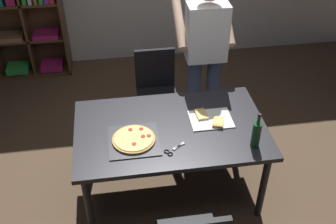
{
  "coord_description": "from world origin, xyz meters",
  "views": [
    {
      "loc": [
        -0.41,
        -2.56,
        2.91
      ],
      "look_at": [
        0.0,
        0.15,
        0.8
      ],
      "focal_mm": 43.04,
      "sensor_mm": 36.0,
      "label": 1
    }
  ],
  "objects_px": {
    "bookshelf": "(3,3)",
    "person_serving_pizza": "(205,53)",
    "kitchen_scissors": "(172,150)",
    "chair_far_side": "(156,86)",
    "wine_bottle": "(256,134)",
    "dining_table": "(171,134)",
    "pepperoni_pizza_on_tray": "(134,140)"
  },
  "relations": [
    {
      "from": "bookshelf",
      "to": "person_serving_pizza",
      "type": "height_order",
      "value": "bookshelf"
    },
    {
      "from": "person_serving_pizza",
      "to": "kitchen_scissors",
      "type": "distance_m",
      "value": 1.17
    },
    {
      "from": "person_serving_pizza",
      "to": "chair_far_side",
      "type": "bearing_deg",
      "value": 154.11
    },
    {
      "from": "chair_far_side",
      "to": "wine_bottle",
      "type": "height_order",
      "value": "wine_bottle"
    },
    {
      "from": "dining_table",
      "to": "bookshelf",
      "type": "bearing_deg",
      "value": 125.53
    },
    {
      "from": "dining_table",
      "to": "person_serving_pizza",
      "type": "height_order",
      "value": "person_serving_pizza"
    },
    {
      "from": "chair_far_side",
      "to": "person_serving_pizza",
      "type": "relative_size",
      "value": 0.51
    },
    {
      "from": "bookshelf",
      "to": "chair_far_side",
      "type": "bearing_deg",
      "value": -39.49
    },
    {
      "from": "chair_far_side",
      "to": "person_serving_pizza",
      "type": "xyz_separation_m",
      "value": [
        0.45,
        -0.22,
        0.49
      ]
    },
    {
      "from": "person_serving_pizza",
      "to": "kitchen_scissors",
      "type": "relative_size",
      "value": 9.26
    },
    {
      "from": "wine_bottle",
      "to": "person_serving_pizza",
      "type": "bearing_deg",
      "value": 98.88
    },
    {
      "from": "pepperoni_pizza_on_tray",
      "to": "kitchen_scissors",
      "type": "relative_size",
      "value": 2.16
    },
    {
      "from": "pepperoni_pizza_on_tray",
      "to": "wine_bottle",
      "type": "xyz_separation_m",
      "value": [
        0.94,
        -0.19,
        0.1
      ]
    },
    {
      "from": "bookshelf",
      "to": "wine_bottle",
      "type": "bearing_deg",
      "value": -49.29
    },
    {
      "from": "dining_table",
      "to": "person_serving_pizza",
      "type": "relative_size",
      "value": 0.92
    },
    {
      "from": "wine_bottle",
      "to": "kitchen_scissors",
      "type": "xyz_separation_m",
      "value": [
        -0.65,
        0.04,
        -0.11
      ]
    },
    {
      "from": "pepperoni_pizza_on_tray",
      "to": "wine_bottle",
      "type": "relative_size",
      "value": 1.29
    },
    {
      "from": "wine_bottle",
      "to": "chair_far_side",
      "type": "bearing_deg",
      "value": 115.61
    },
    {
      "from": "pepperoni_pizza_on_tray",
      "to": "person_serving_pizza",
      "type": "bearing_deg",
      "value": 48.83
    },
    {
      "from": "person_serving_pizza",
      "to": "wine_bottle",
      "type": "height_order",
      "value": "person_serving_pizza"
    },
    {
      "from": "dining_table",
      "to": "pepperoni_pizza_on_tray",
      "type": "relative_size",
      "value": 3.93
    },
    {
      "from": "person_serving_pizza",
      "to": "pepperoni_pizza_on_tray",
      "type": "bearing_deg",
      "value": -131.17
    },
    {
      "from": "dining_table",
      "to": "person_serving_pizza",
      "type": "xyz_separation_m",
      "value": [
        0.45,
        0.76,
        0.32
      ]
    },
    {
      "from": "pepperoni_pizza_on_tray",
      "to": "dining_table",
      "type": "bearing_deg",
      "value": 21.32
    },
    {
      "from": "chair_far_side",
      "to": "bookshelf",
      "type": "relative_size",
      "value": 0.46
    },
    {
      "from": "kitchen_scissors",
      "to": "bookshelf",
      "type": "bearing_deg",
      "value": 122.05
    },
    {
      "from": "dining_table",
      "to": "kitchen_scissors",
      "type": "bearing_deg",
      "value": -96.64
    },
    {
      "from": "kitchen_scissors",
      "to": "dining_table",
      "type": "bearing_deg",
      "value": 83.36
    },
    {
      "from": "kitchen_scissors",
      "to": "person_serving_pizza",
      "type": "bearing_deg",
      "value": 64.95
    },
    {
      "from": "chair_far_side",
      "to": "wine_bottle",
      "type": "bearing_deg",
      "value": -64.39
    },
    {
      "from": "bookshelf",
      "to": "kitchen_scissors",
      "type": "bearing_deg",
      "value": -57.95
    },
    {
      "from": "pepperoni_pizza_on_tray",
      "to": "wine_bottle",
      "type": "distance_m",
      "value": 0.97
    }
  ]
}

